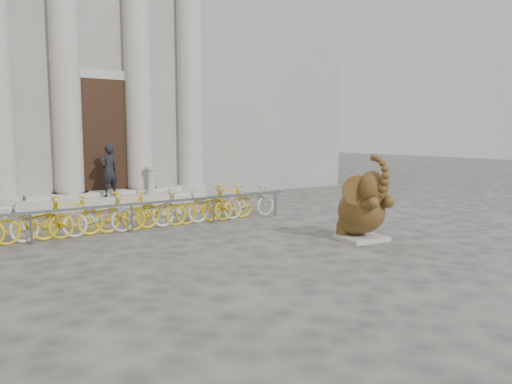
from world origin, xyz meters
TOP-DOWN VIEW (x-y plane):
  - ground at (0.00, 0.00)m, footprint 80.00×80.00m
  - classical_building at (0.00, 14.93)m, footprint 22.00×10.70m
  - entrance_steps at (0.00, 9.40)m, footprint 6.00×1.20m
  - elephant_statue at (2.87, 0.86)m, footprint 1.30×1.50m
  - bike_rack at (-1.09, 4.90)m, footprint 9.12×0.53m
  - pedestrian at (-0.14, 9.10)m, footprint 0.70×0.56m
  - balustrade_post at (1.31, 9.10)m, footprint 0.37×0.37m

SIDE VIEW (x-z plane):
  - ground at x=0.00m, z-range 0.00..0.00m
  - entrance_steps at x=0.00m, z-range 0.00..0.36m
  - bike_rack at x=-1.09m, z-range 0.00..1.00m
  - elephant_statue at x=2.87m, z-range -0.27..1.69m
  - balustrade_post at x=1.31m, z-range 0.32..1.23m
  - pedestrian at x=-0.14m, z-range 0.36..2.06m
  - classical_building at x=0.00m, z-range -0.02..11.98m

